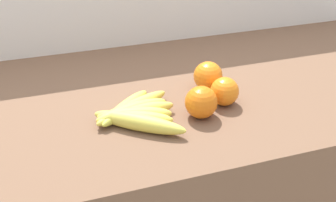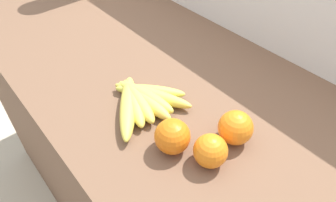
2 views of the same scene
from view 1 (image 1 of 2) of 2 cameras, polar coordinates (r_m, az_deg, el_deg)
The scene contains 5 objects.
wall_back at distance 1.47m, azimuth -8.24°, elevation -1.43°, with size 2.27×0.06×1.30m, color silver.
banana_bunch at distance 0.92m, azimuth -4.85°, elevation -1.85°, with size 0.20×0.23×0.04m.
orange_far_right at distance 0.99m, azimuth 8.06°, elevation 1.37°, with size 0.07×0.07×0.07m, color orange.
orange_right at distance 0.93m, azimuth 4.75°, elevation -0.18°, with size 0.08×0.08×0.08m, color orange.
orange_back_left at distance 1.05m, azimuth 5.74°, elevation 3.57°, with size 0.08×0.08×0.08m, color orange.
Camera 1 is at (-0.18, -0.87, 1.42)m, focal length 42.73 mm.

